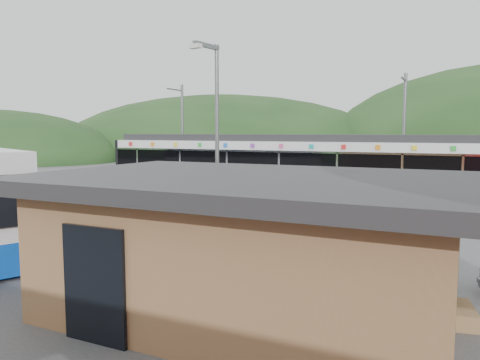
% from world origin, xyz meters
% --- Properties ---
extents(ground, '(120.00, 120.00, 0.00)m').
position_xyz_m(ground, '(0.00, 0.00, 0.00)').
color(ground, '#4C4C4F').
rests_on(ground, ground).
extents(hills, '(146.00, 149.00, 26.00)m').
position_xyz_m(hills, '(6.19, 5.29, 0.00)').
color(hills, '#1E3D19').
rests_on(hills, ground).
extents(platform, '(26.00, 3.20, 0.30)m').
position_xyz_m(platform, '(0.00, 3.30, 0.15)').
color(platform, '#9E9E99').
rests_on(platform, ground).
extents(yellow_line, '(26.00, 0.10, 0.01)m').
position_xyz_m(yellow_line, '(0.00, 2.00, 0.30)').
color(yellow_line, yellow).
rests_on(yellow_line, platform).
extents(train, '(20.44, 3.01, 3.74)m').
position_xyz_m(train, '(0.97, 6.00, 2.06)').
color(train, black).
rests_on(train, ground).
extents(catenary_mast_west, '(0.18, 1.80, 7.00)m').
position_xyz_m(catenary_mast_west, '(-7.00, 8.56, 3.65)').
color(catenary_mast_west, slate).
rests_on(catenary_mast_west, ground).
extents(catenary_mast_east, '(0.18, 1.80, 7.00)m').
position_xyz_m(catenary_mast_east, '(7.00, 8.56, 3.65)').
color(catenary_mast_east, slate).
rests_on(catenary_mast_east, ground).
extents(station_shelter, '(9.20, 6.20, 3.00)m').
position_xyz_m(station_shelter, '(6.00, -9.01, 1.55)').
color(station_shelter, brown).
rests_on(station_shelter, ground).
extents(pallet_stack, '(1.55, 1.37, 0.34)m').
position_xyz_m(pallet_stack, '(9.67, -7.65, 0.17)').
color(pallet_stack, '#937047').
rests_on(pallet_stack, ground).
extents(lamp_post, '(0.37, 1.14, 6.45)m').
position_xyz_m(lamp_post, '(3.31, -5.67, 3.84)').
color(lamp_post, slate).
rests_on(lamp_post, ground).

